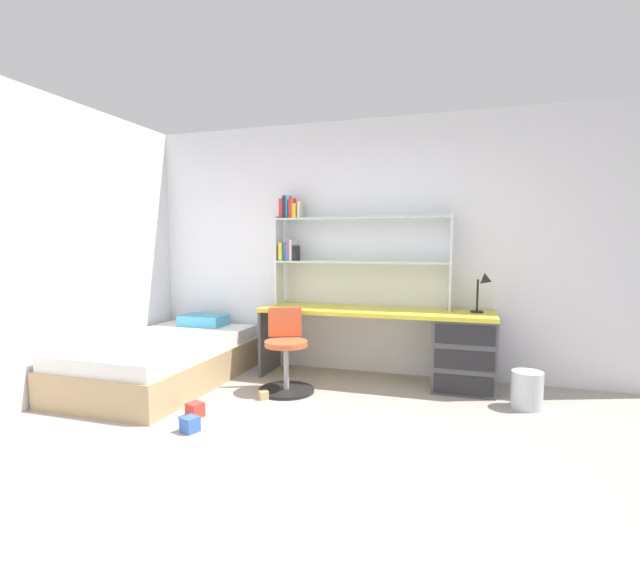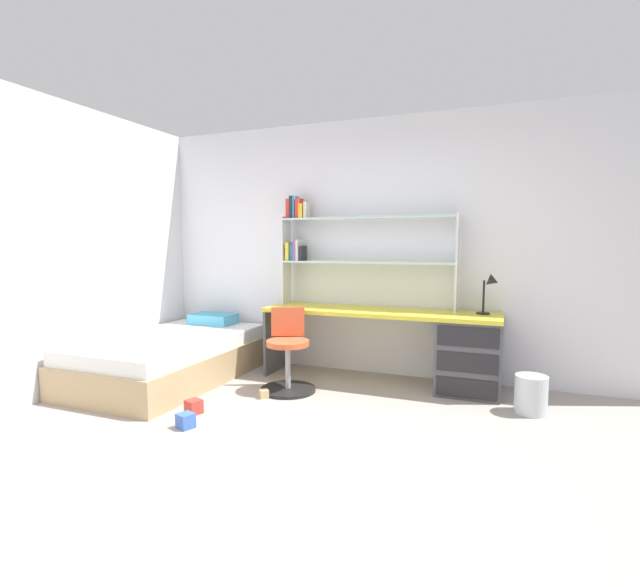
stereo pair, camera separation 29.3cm
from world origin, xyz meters
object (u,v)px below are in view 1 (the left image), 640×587
(bookshelf_hutch, at_px, (338,242))
(swivel_chair, at_px, (286,359))
(toy_block_blue_0, at_px, (190,424))
(waste_bin, at_px, (527,390))
(desk_lamp, at_px, (485,286))
(bed_platform, at_px, (164,360))
(toy_block_natural_1, at_px, (264,395))
(desk, at_px, (438,345))
(toy_block_red_2, at_px, (195,410))

(bookshelf_hutch, height_order, swivel_chair, bookshelf_hutch)
(swivel_chair, bearing_deg, toy_block_blue_0, -105.99)
(waste_bin, xyz_separation_m, toy_block_blue_0, (-2.43, -1.30, -0.10))
(waste_bin, bearing_deg, desk_lamp, 127.72)
(swivel_chair, relative_size, bed_platform, 0.39)
(swivel_chair, height_order, toy_block_natural_1, swivel_chair)
(swivel_chair, distance_m, bed_platform, 1.27)
(desk, distance_m, waste_bin, 0.89)
(desk, distance_m, toy_block_blue_0, 2.40)
(desk_lamp, height_order, toy_block_natural_1, desk_lamp)
(bookshelf_hutch, height_order, bed_platform, bookshelf_hutch)
(desk, xyz_separation_m, toy_block_blue_0, (-1.67, -1.69, -0.36))
(bookshelf_hutch, relative_size, toy_block_blue_0, 16.51)
(toy_block_blue_0, bearing_deg, waste_bin, 28.18)
(toy_block_natural_1, bearing_deg, waste_bin, 12.07)
(swivel_chair, bearing_deg, bookshelf_hutch, 69.18)
(swivel_chair, distance_m, toy_block_blue_0, 1.19)
(bookshelf_hutch, xyz_separation_m, toy_block_blue_0, (-0.61, -1.87, -1.35))
(toy_block_red_2, bearing_deg, bookshelf_hutch, 65.21)
(bookshelf_hutch, height_order, toy_block_natural_1, bookshelf_hutch)
(desk_lamp, xyz_separation_m, toy_block_natural_1, (-1.86, -0.93, -0.94))
(swivel_chair, height_order, toy_block_red_2, swivel_chair)
(desk, bearing_deg, bed_platform, -165.25)
(bed_platform, relative_size, toy_block_natural_1, 26.46)
(desk_lamp, xyz_separation_m, toy_block_blue_0, (-2.07, -1.75, -0.93))
(desk, distance_m, toy_block_natural_1, 1.73)
(toy_block_red_2, bearing_deg, desk_lamp, 33.88)
(bookshelf_hutch, relative_size, toy_block_natural_1, 24.32)
(desk_lamp, distance_m, toy_block_natural_1, 2.28)
(desk, xyz_separation_m, waste_bin, (0.76, -0.39, -0.26))
(swivel_chair, xyz_separation_m, toy_block_blue_0, (-0.32, -1.11, -0.25))
(desk_lamp, distance_m, toy_block_blue_0, 2.87)
(bookshelf_hutch, bearing_deg, toy_block_blue_0, -107.97)
(desk, height_order, waste_bin, desk)
(waste_bin, height_order, toy_block_red_2, waste_bin)
(swivel_chair, bearing_deg, waste_bin, 5.01)
(bookshelf_hutch, bearing_deg, toy_block_natural_1, -110.51)
(toy_block_blue_0, bearing_deg, bed_platform, 133.13)
(bed_platform, xyz_separation_m, toy_block_natural_1, (1.16, -0.18, -0.19))
(swivel_chair, distance_m, waste_bin, 2.12)
(swivel_chair, height_order, bed_platform, swivel_chair)
(bookshelf_hutch, relative_size, waste_bin, 5.85)
(waste_bin, distance_m, toy_block_natural_1, 2.26)
(toy_block_natural_1, bearing_deg, toy_block_blue_0, -104.66)
(desk, xyz_separation_m, toy_block_red_2, (-1.80, -1.42, -0.36))
(toy_block_blue_0, bearing_deg, bookshelf_hutch, 72.03)
(toy_block_red_2, bearing_deg, toy_block_natural_1, 57.89)
(toy_block_blue_0, relative_size, toy_block_red_2, 0.98)
(waste_bin, distance_m, toy_block_blue_0, 2.75)
(desk_lamp, bearing_deg, toy_block_natural_1, -153.48)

